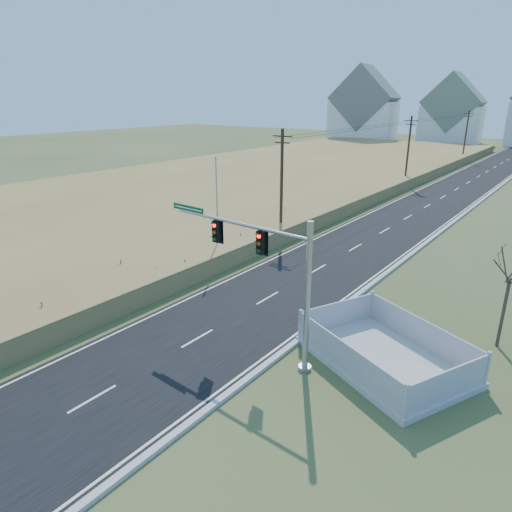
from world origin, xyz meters
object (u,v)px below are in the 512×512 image
(open_sign, at_px, (353,362))
(flagpole, at_px, (217,220))
(fence_enclosure, at_px, (384,357))
(traffic_signal_mast, at_px, (273,271))

(open_sign, relative_size, flagpole, 0.08)
(open_sign, distance_m, flagpole, 16.21)
(fence_enclosure, bearing_deg, flagpole, -177.01)
(open_sign, bearing_deg, fence_enclosure, 42.40)
(flagpole, bearing_deg, traffic_signal_mast, -38.17)
(traffic_signal_mast, bearing_deg, open_sign, 23.32)
(traffic_signal_mast, distance_m, open_sign, 5.39)
(open_sign, xyz_separation_m, flagpole, (-14.28, 7.19, 2.69))
(open_sign, height_order, flagpole, flagpole)
(fence_enclosure, relative_size, flagpole, 1.13)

